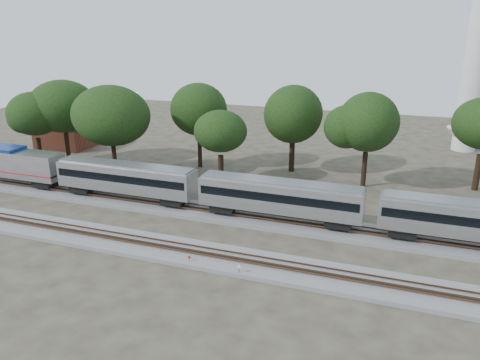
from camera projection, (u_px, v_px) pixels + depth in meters
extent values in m
plane|color=#383328|center=(182.00, 234.00, 48.88)|extent=(160.00, 160.00, 0.00)
cube|color=slate|center=(205.00, 212.00, 54.17)|extent=(160.00, 5.00, 0.40)
cube|color=brown|center=(203.00, 210.00, 53.39)|extent=(160.00, 0.08, 0.15)
cube|color=brown|center=(208.00, 206.00, 54.67)|extent=(160.00, 0.08, 0.15)
cube|color=slate|center=(163.00, 248.00, 45.24)|extent=(160.00, 5.00, 0.40)
cube|color=brown|center=(159.00, 247.00, 44.46)|extent=(160.00, 0.08, 0.15)
cube|color=brown|center=(167.00, 241.00, 45.74)|extent=(160.00, 0.08, 0.15)
cube|color=silver|center=(25.00, 164.00, 61.53)|extent=(10.88, 3.08, 3.39)
cube|color=maroon|center=(18.00, 170.00, 62.20)|extent=(13.34, 3.12, 0.18)
cube|color=black|center=(46.00, 182.00, 61.20)|extent=(2.67, 2.26, 0.92)
cube|color=silver|center=(126.00, 178.00, 56.59)|extent=(17.86, 3.08, 3.08)
cube|color=black|center=(126.00, 175.00, 56.50)|extent=(17.24, 3.13, 0.92)
cube|color=gray|center=(125.00, 165.00, 56.09)|extent=(17.45, 2.46, 0.36)
cube|color=black|center=(83.00, 187.00, 59.31)|extent=(2.67, 2.26, 0.92)
cube|color=black|center=(174.00, 199.00, 55.14)|extent=(2.67, 2.26, 0.92)
cube|color=silver|center=(280.00, 196.00, 50.38)|extent=(17.86, 3.08, 3.08)
cube|color=black|center=(280.00, 194.00, 50.28)|extent=(17.24, 3.13, 0.92)
cube|color=gray|center=(280.00, 182.00, 49.88)|extent=(17.45, 2.46, 0.36)
cube|color=black|center=(224.00, 206.00, 53.09)|extent=(2.67, 2.26, 0.92)
cube|color=black|center=(339.00, 222.00, 48.93)|extent=(2.67, 2.26, 0.92)
cube|color=silver|center=(477.00, 220.00, 44.17)|extent=(17.86, 3.08, 3.08)
cube|color=black|center=(477.00, 217.00, 44.07)|extent=(17.24, 3.13, 0.92)
cube|color=gray|center=(479.00, 205.00, 43.67)|extent=(17.45, 2.46, 0.36)
cube|color=black|center=(403.00, 230.00, 46.88)|extent=(2.67, 2.26, 0.92)
cylinder|color=#512D19|center=(189.00, 261.00, 42.40)|extent=(0.05, 0.05, 0.82)
cylinder|color=#A4190B|center=(189.00, 257.00, 42.28)|extent=(0.29, 0.06, 0.29)
cylinder|color=#512D19|center=(239.00, 271.00, 40.41)|extent=(0.07, 0.07, 1.01)
cylinder|color=silver|center=(239.00, 267.00, 40.27)|extent=(0.35, 0.15, 0.36)
cube|color=#512D19|center=(233.00, 273.00, 40.85)|extent=(0.55, 0.40, 0.30)
cylinder|color=silver|center=(475.00, 71.00, 77.50)|extent=(3.88, 3.88, 27.18)
cone|color=silver|center=(464.00, 139.00, 81.16)|extent=(6.21, 6.21, 3.88)
cube|color=brown|center=(66.00, 137.00, 83.24)|extent=(9.20, 6.45, 3.68)
cube|color=black|center=(64.00, 124.00, 82.53)|extent=(9.40, 6.65, 0.83)
cylinder|color=black|center=(40.00, 152.00, 71.82)|extent=(0.70, 0.70, 4.39)
ellipsoid|color=black|center=(35.00, 114.00, 69.94)|extent=(8.28, 8.28, 7.04)
cylinder|color=black|center=(68.00, 148.00, 73.28)|extent=(0.70, 0.70, 4.85)
ellipsoid|color=black|center=(63.00, 106.00, 71.21)|extent=(9.14, 9.14, 7.77)
cylinder|color=black|center=(115.00, 161.00, 66.43)|extent=(0.70, 0.70, 4.79)
ellipsoid|color=black|center=(111.00, 116.00, 64.39)|extent=(9.04, 9.04, 7.68)
cylinder|color=black|center=(200.00, 152.00, 71.30)|extent=(0.70, 0.70, 4.78)
ellipsoid|color=black|center=(199.00, 109.00, 69.25)|extent=(9.01, 9.01, 7.66)
cylinder|color=black|center=(221.00, 169.00, 64.16)|extent=(0.70, 0.70, 3.92)
ellipsoid|color=black|center=(220.00, 131.00, 62.49)|extent=(7.39, 7.39, 6.28)
cylinder|color=black|center=(292.00, 156.00, 69.24)|extent=(0.70, 0.70, 4.62)
ellipsoid|color=black|center=(293.00, 114.00, 67.27)|extent=(8.71, 8.71, 7.40)
cylinder|color=black|center=(364.00, 170.00, 62.43)|extent=(0.70, 0.70, 4.77)
ellipsoid|color=black|center=(368.00, 122.00, 60.39)|extent=(8.99, 8.99, 7.65)
cylinder|color=black|center=(477.00, 172.00, 61.24)|extent=(0.70, 0.70, 4.79)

